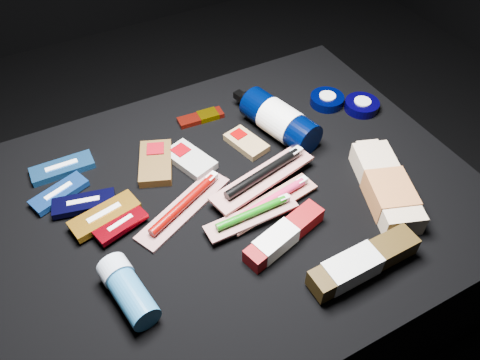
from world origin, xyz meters
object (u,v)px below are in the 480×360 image
bodywash_bottle (386,188)px  toothpaste_carton_red (281,237)px  lotion_bottle (280,120)px  deodorant_stick (128,290)px

bodywash_bottle → toothpaste_carton_red: size_ratio=1.31×
lotion_bottle → deodorant_stick: (-0.45, -0.25, -0.01)m
deodorant_stick → toothpaste_carton_red: deodorant_stick is taller
deodorant_stick → toothpaste_carton_red: bearing=-13.3°
lotion_bottle → toothpaste_carton_red: size_ratio=1.36×
bodywash_bottle → deodorant_stick: deodorant_stick is taller
lotion_bottle → toothpaste_carton_red: lotion_bottle is taller
deodorant_stick → toothpaste_carton_red: size_ratio=0.75×
bodywash_bottle → toothpaste_carton_red: bodywash_bottle is taller
bodywash_bottle → deodorant_stick: 0.54m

